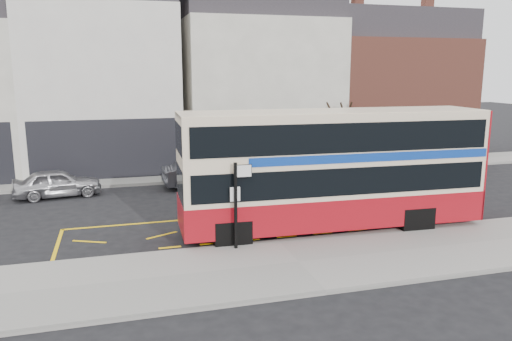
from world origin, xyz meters
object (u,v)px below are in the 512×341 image
object	(u,v)px
car_white	(404,159)
car_grey	(207,173)
double_decker_bus	(333,168)
bus_stop_post	(237,197)
car_silver	(58,183)
street_tree_right	(338,110)

from	to	relation	value
car_white	car_grey	bearing A→B (deg)	86.79
double_decker_bus	car_white	distance (m)	12.35
bus_stop_post	car_white	distance (m)	15.96
double_decker_bus	car_silver	world-z (taller)	double_decker_bus
bus_stop_post	street_tree_right	size ratio (longest dim) A/B	0.55
bus_stop_post	car_grey	xyz separation A→B (m)	(0.66, 9.17, -1.11)
bus_stop_post	car_grey	distance (m)	9.26
double_decker_bus	bus_stop_post	size ratio (longest dim) A/B	3.95
car_grey	car_white	world-z (taller)	car_grey
street_tree_right	car_grey	bearing A→B (deg)	-161.28
bus_stop_post	street_tree_right	xyz separation A→B (m)	(8.85, 11.94, 1.56)
car_grey	bus_stop_post	bearing A→B (deg)	173.85
bus_stop_post	car_silver	xyz separation A→B (m)	(-6.17, 9.02, -1.17)
car_white	street_tree_right	distance (m)	4.70
double_decker_bus	bus_stop_post	bearing A→B (deg)	-159.05
bus_stop_post	car_grey	size ratio (longest dim) A/B	0.64
bus_stop_post	car_white	xyz separation A→B (m)	(12.25, 10.16, -1.15)
double_decker_bus	bus_stop_post	world-z (taller)	double_decker_bus
car_silver	car_white	xyz separation A→B (m)	(18.42, 1.14, 0.02)
bus_stop_post	car_grey	bearing A→B (deg)	85.99
double_decker_bus	car_grey	size ratio (longest dim) A/B	2.54
car_white	street_tree_right	xyz separation A→B (m)	(-3.41, 1.78, 2.71)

